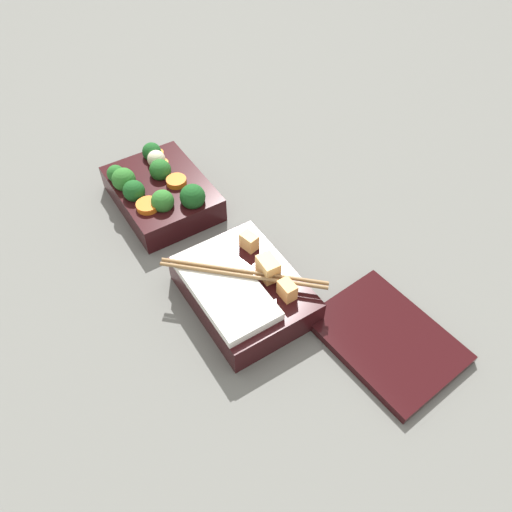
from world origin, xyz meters
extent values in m
plane|color=slate|center=(0.00, 0.00, 0.00)|extent=(3.00, 3.00, 0.00)
cube|color=black|center=(-0.13, 0.01, 0.02)|extent=(0.17, 0.13, 0.04)
sphere|color=#19511E|center=(-0.06, 0.03, 0.05)|extent=(0.04, 0.04, 0.04)
sphere|color=#2D7028|center=(-0.15, -0.04, 0.05)|extent=(0.04, 0.04, 0.04)
sphere|color=#2D7028|center=(-0.08, -0.01, 0.05)|extent=(0.03, 0.03, 0.03)
sphere|color=#236023|center=(-0.15, 0.02, 0.05)|extent=(0.03, 0.03, 0.03)
sphere|color=#19511E|center=(-0.20, 0.02, 0.05)|extent=(0.03, 0.03, 0.03)
sphere|color=#19511E|center=(-0.12, -0.04, 0.05)|extent=(0.03, 0.03, 0.03)
sphere|color=#236023|center=(-0.18, -0.04, 0.05)|extent=(0.03, 0.03, 0.03)
cylinder|color=orange|center=(-0.09, -0.03, 0.05)|extent=(0.05, 0.05, 0.01)
cylinder|color=orange|center=(-0.17, 0.02, 0.04)|extent=(0.03, 0.03, 0.01)
cylinder|color=orange|center=(-0.11, 0.03, 0.05)|extent=(0.03, 0.03, 0.01)
cylinder|color=orange|center=(-0.19, 0.03, 0.05)|extent=(0.03, 0.03, 0.01)
sphere|color=beige|center=(-0.18, 0.02, 0.05)|extent=(0.03, 0.03, 0.03)
cube|color=black|center=(0.10, 0.01, 0.02)|extent=(0.17, 0.13, 0.04)
cube|color=white|center=(0.10, -0.01, 0.05)|extent=(0.15, 0.08, 0.01)
cube|color=#EAB266|center=(0.06, 0.05, 0.05)|extent=(0.03, 0.02, 0.02)
cube|color=#EAB266|center=(0.11, 0.04, 0.06)|extent=(0.03, 0.02, 0.03)
cube|color=#F4A356|center=(0.15, 0.05, 0.05)|extent=(0.02, 0.02, 0.02)
cylinder|color=olive|center=(0.10, 0.01, 0.06)|extent=(0.15, 0.16, 0.01)
cylinder|color=olive|center=(0.10, 0.02, 0.06)|extent=(0.15, 0.16, 0.01)
cube|color=black|center=(0.25, 0.13, 0.01)|extent=(0.18, 0.14, 0.01)
camera|label=1|loc=(0.45, -0.19, 0.54)|focal=35.00mm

